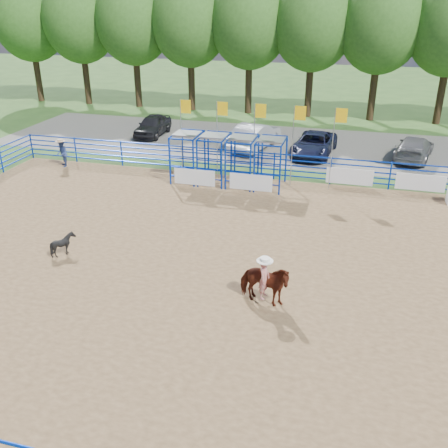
{
  "coord_description": "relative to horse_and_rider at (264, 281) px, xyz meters",
  "views": [
    {
      "loc": [
        4.08,
        -15.55,
        9.25
      ],
      "look_at": [
        -0.38,
        1.0,
        1.3
      ],
      "focal_mm": 40.0,
      "sensor_mm": 36.0,
      "label": 1
    }
  ],
  "objects": [
    {
      "name": "car_b",
      "position": [
        -4.02,
        17.61,
        -0.04
      ],
      "size": [
        2.82,
        5.27,
        1.65
      ],
      "primitive_type": "imported",
      "rotation": [
        0.0,
        0.0,
        2.92
      ],
      "color": "#96989E",
      "rests_on": "gravel_strip"
    },
    {
      "name": "car_a",
      "position": [
        -11.69,
        18.97,
        -0.15
      ],
      "size": [
        1.8,
        4.23,
        1.42
      ],
      "primitive_type": "imported",
      "rotation": [
        0.0,
        0.0,
        0.03
      ],
      "color": "black",
      "rests_on": "gravel_strip"
    },
    {
      "name": "calf",
      "position": [
        -8.1,
        1.3,
        -0.4
      ],
      "size": [
        0.93,
        0.85,
        0.91
      ],
      "primitive_type": "imported",
      "rotation": [
        0.0,
        0.0,
        1.73
      ],
      "color": "black",
      "rests_on": "arena_dirt"
    },
    {
      "name": "car_d",
      "position": [
        5.84,
        17.84,
        -0.17
      ],
      "size": [
        2.88,
        5.03,
        1.37
      ],
      "primitive_type": "imported",
      "rotation": [
        0.0,
        0.0,
        2.93
      ],
      "color": "#58585A",
      "rests_on": "gravel_strip"
    },
    {
      "name": "ground",
      "position": [
        -1.75,
        1.98,
        -0.87
      ],
      "size": [
        120.0,
        120.0,
        0.0
      ],
      "primitive_type": "plane",
      "color": "#3C6127",
      "rests_on": "ground"
    },
    {
      "name": "perimeter_fence",
      "position": [
        -1.75,
        1.98,
        -0.12
      ],
      "size": [
        30.1,
        20.1,
        1.5
      ],
      "color": "#0831B4",
      "rests_on": "ground"
    },
    {
      "name": "horse_and_rider",
      "position": [
        0.0,
        0.0,
        0.0
      ],
      "size": [
        1.87,
        1.08,
        2.38
      ],
      "color": "#5B2112",
      "rests_on": "arena_dirt"
    },
    {
      "name": "arena_dirt",
      "position": [
        -1.75,
        1.98,
        -0.86
      ],
      "size": [
        30.0,
        20.0,
        0.02
      ],
      "primitive_type": "cube",
      "color": "olive",
      "rests_on": "ground"
    },
    {
      "name": "spectator_cowboy",
      "position": [
        -14.03,
        10.94,
        -0.04
      ],
      "size": [
        0.92,
        0.96,
        1.61
      ],
      "color": "navy",
      "rests_on": "arena_dirt"
    },
    {
      "name": "car_c",
      "position": [
        -0.13,
        17.13,
        -0.18
      ],
      "size": [
        2.75,
        5.11,
        1.36
      ],
      "primitive_type": "imported",
      "rotation": [
        0.0,
        0.0,
        -0.1
      ],
      "color": "black",
      "rests_on": "gravel_strip"
    },
    {
      "name": "gravel_strip",
      "position": [
        -1.75,
        18.98,
        -0.87
      ],
      "size": [
        40.0,
        10.0,
        0.01
      ],
      "primitive_type": "cube",
      "color": "slate",
      "rests_on": "ground"
    },
    {
      "name": "treeline",
      "position": [
        -1.75,
        27.98,
        6.66
      ],
      "size": [
        56.4,
        6.4,
        11.24
      ],
      "color": "#3F2B19",
      "rests_on": "ground"
    },
    {
      "name": "chute_assembly",
      "position": [
        -3.65,
        10.81,
        0.39
      ],
      "size": [
        19.32,
        2.41,
        4.2
      ],
      "color": "#0831B4",
      "rests_on": "ground"
    }
  ]
}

